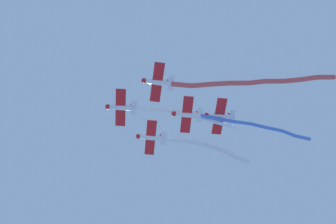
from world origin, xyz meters
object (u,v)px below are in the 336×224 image
(airplane_lead, at_px, (121,107))
(airplane_slot, at_px, (187,114))
(airplane_left_wing, at_px, (158,82))
(airplane_trail, at_px, (219,116))
(airplane_right_wing, at_px, (151,137))

(airplane_lead, relative_size, airplane_slot, 1.00)
(airplane_left_wing, bearing_deg, airplane_trail, -154.39)
(airplane_lead, bearing_deg, airplane_left_wing, 137.89)
(airplane_slot, height_order, airplane_trail, airplane_trail)
(airplane_left_wing, xyz_separation_m, airplane_right_wing, (-11.54, 4.52, 0.70))
(airplane_left_wing, xyz_separation_m, airplane_slot, (-3.52, 8.03, 0.20))
(airplane_lead, relative_size, airplane_trail, 0.99)
(airplane_slot, bearing_deg, airplane_right_wing, -42.67)
(airplane_left_wing, height_order, airplane_trail, airplane_trail)
(airplane_lead, xyz_separation_m, airplane_slot, (4.52, 11.53, -0.20))
(airplane_lead, height_order, airplane_left_wing, airplane_lead)
(airplane_trail, bearing_deg, airplane_left_wing, 27.45)
(airplane_slot, bearing_deg, airplane_lead, 2.32)
(airplane_left_wing, distance_m, airplane_slot, 8.77)
(airplane_left_wing, height_order, airplane_slot, airplane_slot)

